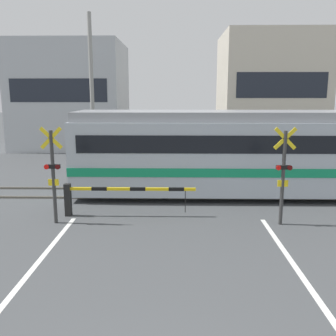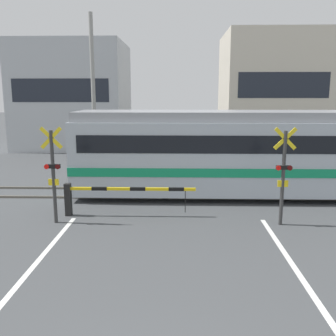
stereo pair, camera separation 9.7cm
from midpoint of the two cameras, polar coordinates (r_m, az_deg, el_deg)
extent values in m
cube|color=#5B564C|center=(14.42, 0.40, -4.59)|extent=(50.00, 0.10, 0.08)
cube|color=#5B564C|center=(15.80, 0.51, -3.17)|extent=(50.00, 0.10, 0.08)
cube|color=#ADB7C1|center=(15.69, 21.19, 1.76)|extent=(18.45, 2.90, 2.73)
cube|color=gray|center=(15.53, 21.59, 7.39)|extent=(18.27, 2.55, 0.36)
cube|color=#148C59|center=(15.76, 21.08, 0.29)|extent=(18.47, 2.96, 0.32)
cube|color=black|center=(15.61, 21.35, 3.98)|extent=(17.71, 2.94, 0.64)
cube|color=black|center=(15.22, -13.58, 4.27)|extent=(0.03, 2.03, 0.80)
cylinder|color=black|center=(14.33, -0.28, -3.27)|extent=(0.76, 0.12, 0.76)
cylinder|color=black|center=(15.72, -0.11, -1.97)|extent=(0.76, 0.12, 0.76)
cube|color=black|center=(12.79, -14.76, -4.68)|extent=(0.20, 0.20, 1.09)
cube|color=yellow|center=(12.27, -5.38, -3.19)|extent=(4.20, 0.09, 0.09)
cube|color=black|center=(12.44, -10.19, -3.12)|extent=(0.50, 0.10, 0.10)
cube|color=black|center=(12.25, -4.41, -3.21)|extent=(0.50, 0.10, 0.10)
cube|color=black|center=(12.18, 1.50, -3.25)|extent=(0.50, 0.10, 0.10)
cylinder|color=black|center=(12.30, 2.87, -5.13)|extent=(0.02, 0.02, 0.74)
cube|color=black|center=(18.42, 10.96, 0.29)|extent=(0.20, 0.20, 1.09)
cube|color=yellow|center=(18.13, 4.44, 1.50)|extent=(4.20, 0.09, 0.09)
cube|color=black|center=(18.21, 7.74, 1.48)|extent=(0.50, 0.10, 0.10)
cube|color=black|center=(18.12, 3.78, 1.50)|extent=(0.50, 0.10, 0.10)
cube|color=black|center=(18.11, -0.20, 1.53)|extent=(0.50, 0.10, 0.10)
cylinder|color=black|center=(18.20, -1.13, 0.24)|extent=(0.02, 0.02, 0.74)
cylinder|color=#333333|center=(11.98, -16.83, -1.38)|extent=(0.11, 0.11, 2.90)
cube|color=yellow|center=(11.79, -17.16, 4.41)|extent=(0.68, 0.04, 0.68)
cube|color=yellow|center=(11.79, -17.16, 4.41)|extent=(0.68, 0.04, 0.68)
cube|color=black|center=(11.91, -16.92, 0.25)|extent=(0.44, 0.12, 0.12)
cylinder|color=red|center=(11.90, -17.81, 0.18)|extent=(0.15, 0.03, 0.15)
cylinder|color=#4C0C0C|center=(11.79, -16.25, 0.18)|extent=(0.15, 0.03, 0.15)
cube|color=yellow|center=(11.99, -16.82, -2.08)|extent=(0.32, 0.03, 0.20)
cylinder|color=#333333|center=(11.82, 17.33, -1.58)|extent=(0.11, 0.11, 2.90)
cube|color=yellow|center=(11.62, 17.68, 4.29)|extent=(0.68, 0.04, 0.68)
cube|color=yellow|center=(11.62, 17.68, 4.29)|extent=(0.68, 0.04, 0.68)
cube|color=black|center=(11.75, 17.43, 0.07)|extent=(0.44, 0.12, 0.12)
cylinder|color=red|center=(11.63, 16.72, 0.01)|extent=(0.15, 0.03, 0.15)
cylinder|color=#4C0C0C|center=(11.73, 18.32, 0.00)|extent=(0.15, 0.03, 0.15)
cube|color=yellow|center=(11.83, 17.31, -2.29)|extent=(0.32, 0.03, 0.20)
cylinder|color=#23232D|center=(21.25, -0.49, 1.59)|extent=(0.13, 0.13, 0.84)
cylinder|color=#23232D|center=(21.24, -0.11, 1.59)|extent=(0.13, 0.13, 0.84)
cube|color=#B7B7BC|center=(21.13, -0.30, 3.60)|extent=(0.38, 0.22, 0.66)
sphere|color=tan|center=(21.08, -0.31, 4.81)|extent=(0.23, 0.23, 0.23)
cube|color=#B2B7BC|center=(29.44, -13.99, 10.60)|extent=(7.71, 6.74, 7.65)
cube|color=#1E232D|center=(26.20, -16.02, 11.31)|extent=(6.47, 0.03, 1.53)
cube|color=beige|center=(29.22, 15.49, 11.12)|extent=(7.03, 6.74, 8.26)
cube|color=#1E232D|center=(25.95, 17.33, 11.97)|extent=(5.91, 0.03, 1.65)
cylinder|color=gray|center=(20.85, -11.18, 11.27)|extent=(0.22, 0.22, 8.13)
camera|label=1|loc=(0.05, -89.77, 0.04)|focal=40.00mm
camera|label=2|loc=(0.05, 90.23, -0.04)|focal=40.00mm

